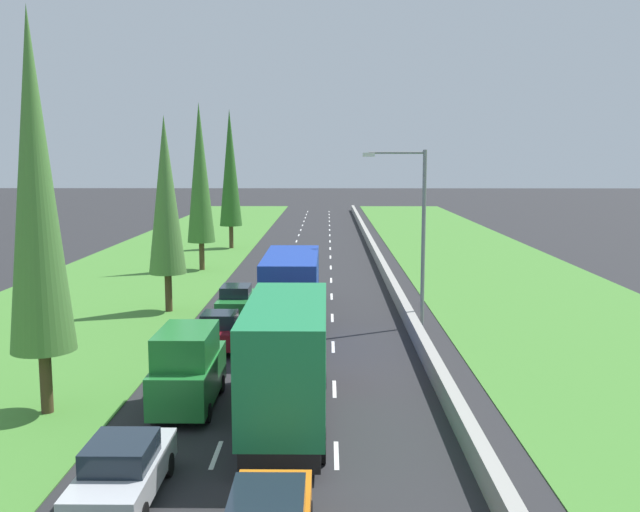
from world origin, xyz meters
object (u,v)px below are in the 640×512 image
object	(u,v)px
silver_sedan_left_lane	(123,470)
poplar_tree_third	(166,196)
blue_box_truck_centre_lane	(292,294)
poplar_tree_fifth	(230,168)
poplar_tree_fourth	(200,173)
green_box_truck_centre_lane	(288,358)
maroon_hatchback_left_lane	(221,331)
street_light_mast	(417,225)
green_sedan_left_lane	(236,300)
poplar_tree_second	(35,183)
green_van_left_lane	(188,368)
black_hatchback_centre_lane	(299,289)

from	to	relation	value
silver_sedan_left_lane	poplar_tree_third	size ratio (longest dim) A/B	0.41
blue_box_truck_centre_lane	poplar_tree_fifth	bearing A→B (deg)	102.37
silver_sedan_left_lane	poplar_tree_fourth	world-z (taller)	poplar_tree_fourth
green_box_truck_centre_lane	maroon_hatchback_left_lane	world-z (taller)	green_box_truck_centre_lane
silver_sedan_left_lane	poplar_tree_fifth	distance (m)	51.52
green_box_truck_centre_lane	street_light_mast	world-z (taller)	street_light_mast
green_sedan_left_lane	blue_box_truck_centre_lane	bearing A→B (deg)	-57.57
poplar_tree_second	poplar_tree_third	distance (m)	16.19
blue_box_truck_centre_lane	poplar_tree_fifth	xyz separation A→B (m)	(-7.57, 34.51, 5.47)
blue_box_truck_centre_lane	poplar_tree_fifth	distance (m)	35.75
street_light_mast	poplar_tree_third	bearing A→B (deg)	165.61
green_van_left_lane	green_box_truck_centre_lane	bearing A→B (deg)	-22.57
maroon_hatchback_left_lane	green_sedan_left_lane	bearing A→B (deg)	91.60
poplar_tree_second	street_light_mast	bearing A→B (deg)	42.24
green_box_truck_centre_lane	silver_sedan_left_lane	bearing A→B (deg)	-125.73
green_van_left_lane	poplar_tree_second	world-z (taller)	poplar_tree_second
maroon_hatchback_left_lane	poplar_tree_fifth	distance (m)	37.27
green_box_truck_centre_lane	poplar_tree_fifth	xyz separation A→B (m)	(-7.97, 45.54, 5.47)
black_hatchback_centre_lane	poplar_tree_third	distance (m)	9.58
black_hatchback_centre_lane	green_van_left_lane	distance (m)	18.50
green_box_truck_centre_lane	green_sedan_left_lane	size ratio (longest dim) A/B	2.09
black_hatchback_centre_lane	street_light_mast	world-z (taller)	street_light_mast
poplar_tree_fourth	street_light_mast	distance (m)	23.44
poplar_tree_fourth	poplar_tree_fifth	distance (m)	13.51
black_hatchback_centre_lane	poplar_tree_fifth	distance (m)	27.77
silver_sedan_left_lane	green_sedan_left_lane	distance (m)	21.69
green_box_truck_centre_lane	green_sedan_left_lane	world-z (taller)	green_box_truck_centre_lane
maroon_hatchback_left_lane	green_sedan_left_lane	distance (m)	7.17
green_box_truck_centre_lane	poplar_tree_fifth	world-z (taller)	poplar_tree_fifth
poplar_tree_fourth	poplar_tree_fifth	xyz separation A→B (m)	(0.46, 13.50, 0.22)
maroon_hatchback_left_lane	poplar_tree_fourth	bearing A→B (deg)	101.99
green_box_truck_centre_lane	green_sedan_left_lane	distance (m)	16.82
poplar_tree_fourth	street_light_mast	xyz separation A→B (m)	(14.20, -18.52, -2.21)
green_van_left_lane	poplar_tree_second	size ratio (longest dim) A/B	0.37
green_box_truck_centre_lane	poplar_tree_fourth	xyz separation A→B (m)	(-8.43, 32.04, 5.26)
silver_sedan_left_lane	blue_box_truck_centre_lane	bearing A→B (deg)	78.11
poplar_tree_fourth	street_light_mast	world-z (taller)	poplar_tree_fourth
green_van_left_lane	poplar_tree_fourth	size ratio (longest dim) A/B	0.38
green_van_left_lane	poplar_tree_third	world-z (taller)	poplar_tree_third
green_van_left_lane	poplar_tree_third	bearing A→B (deg)	104.90
green_sedan_left_lane	poplar_tree_third	xyz separation A→B (m)	(-3.89, 0.63, 5.70)
poplar_tree_second	poplar_tree_fourth	world-z (taller)	poplar_tree_second
green_box_truck_centre_lane	poplar_tree_fourth	world-z (taller)	poplar_tree_fourth
silver_sedan_left_lane	street_light_mast	size ratio (longest dim) A/B	0.50
black_hatchback_centre_lane	poplar_tree_fifth	bearing A→B (deg)	106.24
green_sedan_left_lane	poplar_tree_second	size ratio (longest dim) A/B	0.34
green_box_truck_centre_lane	black_hatchback_centre_lane	xyz separation A→B (m)	(-0.44, 19.70, -1.35)
poplar_tree_fourth	silver_sedan_left_lane	bearing A→B (deg)	-83.02
silver_sedan_left_lane	poplar_tree_second	world-z (taller)	poplar_tree_second
silver_sedan_left_lane	maroon_hatchback_left_lane	world-z (taller)	maroon_hatchback_left_lane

